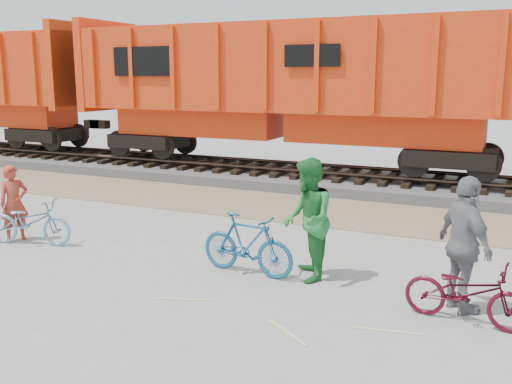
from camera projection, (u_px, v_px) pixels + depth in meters
ground at (268, 292)px, 8.88m from camera, size 120.00×120.00×0.00m
gravel_strip at (359, 215)px, 13.76m from camera, size 120.00×3.00×0.02m
ballast_bed at (390, 184)px, 16.84m from camera, size 120.00×4.00×0.30m
track at (391, 174)px, 16.78m from camera, size 120.00×2.60×0.24m
hopper_car_center at (285, 85)px, 17.66m from camera, size 14.00×3.13×4.65m
bicycle_blue at (30, 222)px, 11.30m from camera, size 1.85×1.03×0.92m
bicycle_teal at (247, 244)px, 9.59m from camera, size 1.77×0.65×1.04m
bicycle_maroon at (467, 293)px, 7.68m from camera, size 1.73×0.79×0.88m
person_solo at (14, 203)px, 11.54m from camera, size 0.59×0.67×1.54m
person_man at (308, 220)px, 9.26m from camera, size 1.11×1.21×2.02m
person_woman at (465, 245)px, 7.97m from camera, size 1.09×1.20×1.96m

